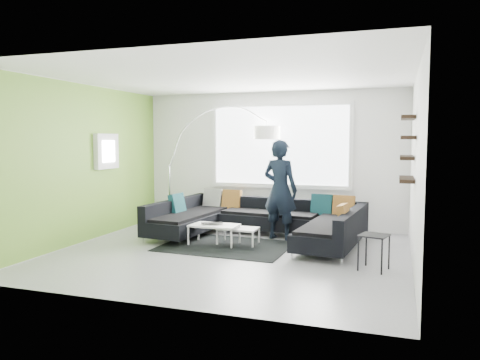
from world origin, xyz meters
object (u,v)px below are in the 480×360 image
at_px(arc_lamp, 169,167).
at_px(side_table, 374,252).
at_px(sectional_sofa, 257,222).
at_px(person, 280,190).
at_px(laptop, 212,224).
at_px(coffee_table, 226,234).

distance_m(arc_lamp, side_table, 4.84).
bearing_deg(sectional_sofa, side_table, -26.53).
bearing_deg(side_table, person, 138.03).
relative_size(side_table, person, 0.28).
bearing_deg(side_table, laptop, 165.24).
distance_m(arc_lamp, person, 2.60).
xyz_separation_m(coffee_table, laptop, (-0.21, -0.12, 0.19)).
bearing_deg(person, coffee_table, 57.39).
bearing_deg(person, side_table, 152.90).
xyz_separation_m(sectional_sofa, person, (0.37, 0.24, 0.57)).
xyz_separation_m(sectional_sofa, side_table, (2.10, -1.31, -0.09)).
distance_m(coffee_table, side_table, 2.65).
distance_m(coffee_table, arc_lamp, 2.40).
bearing_deg(laptop, side_table, -43.20).
height_order(sectional_sofa, coffee_table, sectional_sofa).
distance_m(sectional_sofa, arc_lamp, 2.46).
xyz_separation_m(side_table, laptop, (-2.72, 0.72, 0.12)).
bearing_deg(sectional_sofa, coffee_table, -125.54).
relative_size(coffee_table, arc_lamp, 0.43).
height_order(sectional_sofa, arc_lamp, arc_lamp).
relative_size(coffee_table, side_table, 2.14).
distance_m(coffee_table, laptop, 0.31).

